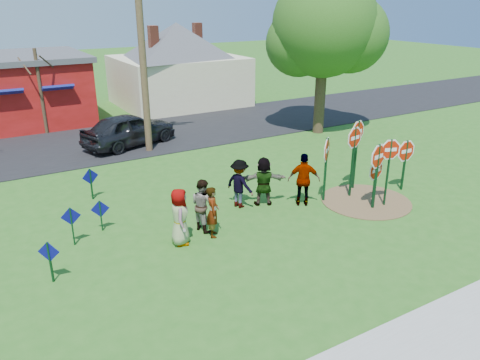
{
  "coord_description": "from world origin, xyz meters",
  "views": [
    {
      "loc": [
        -7.28,
        -12.04,
        6.84
      ],
      "look_at": [
        0.05,
        0.43,
        1.23
      ],
      "focal_mm": 35.0,
      "sensor_mm": 36.0,
      "label": 1
    }
  ],
  "objects_px": {
    "stop_sign_b": "(354,144)",
    "person_b": "(213,212)",
    "suv": "(129,129)",
    "utility_pole": "(141,33)",
    "stop_sign_c": "(390,157)",
    "stop_sign_d": "(357,138)",
    "stop_sign_a": "(378,162)",
    "person_a": "(180,217)",
    "leafy_tree": "(326,30)"
  },
  "relations": [
    {
      "from": "stop_sign_d",
      "to": "stop_sign_c",
      "type": "bearing_deg",
      "value": -110.94
    },
    {
      "from": "utility_pole",
      "to": "leafy_tree",
      "type": "xyz_separation_m",
      "value": [
        9.31,
        -1.48,
        -0.08
      ]
    },
    {
      "from": "stop_sign_a",
      "to": "stop_sign_c",
      "type": "distance_m",
      "value": 0.54
    },
    {
      "from": "stop_sign_a",
      "to": "stop_sign_d",
      "type": "bearing_deg",
      "value": 55.57
    },
    {
      "from": "stop_sign_c",
      "to": "leafy_tree",
      "type": "bearing_deg",
      "value": 82.45
    },
    {
      "from": "utility_pole",
      "to": "person_b",
      "type": "bearing_deg",
      "value": -98.17
    },
    {
      "from": "stop_sign_b",
      "to": "person_b",
      "type": "relative_size",
      "value": 1.72
    },
    {
      "from": "stop_sign_b",
      "to": "leafy_tree",
      "type": "xyz_separation_m",
      "value": [
        4.86,
        7.59,
        3.33
      ]
    },
    {
      "from": "stop_sign_a",
      "to": "stop_sign_b",
      "type": "relative_size",
      "value": 0.89
    },
    {
      "from": "stop_sign_b",
      "to": "suv",
      "type": "distance_m",
      "value": 11.53
    },
    {
      "from": "stop_sign_b",
      "to": "utility_pole",
      "type": "bearing_deg",
      "value": 105.21
    },
    {
      "from": "stop_sign_a",
      "to": "utility_pole",
      "type": "height_order",
      "value": "utility_pole"
    },
    {
      "from": "person_a",
      "to": "stop_sign_a",
      "type": "bearing_deg",
      "value": -79.22
    },
    {
      "from": "stop_sign_a",
      "to": "suv",
      "type": "relative_size",
      "value": 0.52
    },
    {
      "from": "stop_sign_b",
      "to": "leafy_tree",
      "type": "height_order",
      "value": "leafy_tree"
    },
    {
      "from": "stop_sign_a",
      "to": "leafy_tree",
      "type": "relative_size",
      "value": 0.3
    },
    {
      "from": "stop_sign_b",
      "to": "person_a",
      "type": "bearing_deg",
      "value": 170.15
    },
    {
      "from": "stop_sign_b",
      "to": "stop_sign_d",
      "type": "xyz_separation_m",
      "value": [
        0.63,
        0.51,
        0.03
      ]
    },
    {
      "from": "stop_sign_c",
      "to": "person_b",
      "type": "height_order",
      "value": "stop_sign_c"
    },
    {
      "from": "stop_sign_d",
      "to": "person_b",
      "type": "relative_size",
      "value": 1.75
    },
    {
      "from": "suv",
      "to": "utility_pole",
      "type": "xyz_separation_m",
      "value": [
        0.53,
        -1.26,
        4.57
      ]
    },
    {
      "from": "stop_sign_b",
      "to": "stop_sign_d",
      "type": "height_order",
      "value": "stop_sign_d"
    },
    {
      "from": "person_b",
      "to": "stop_sign_b",
      "type": "bearing_deg",
      "value": -62.65
    },
    {
      "from": "stop_sign_b",
      "to": "person_a",
      "type": "height_order",
      "value": "stop_sign_b"
    },
    {
      "from": "stop_sign_d",
      "to": "person_a",
      "type": "relative_size",
      "value": 1.62
    },
    {
      "from": "stop_sign_a",
      "to": "utility_pole",
      "type": "distance_m",
      "value": 11.79
    },
    {
      "from": "stop_sign_d",
      "to": "stop_sign_b",
      "type": "bearing_deg",
      "value": -157.18
    },
    {
      "from": "utility_pole",
      "to": "person_a",
      "type": "bearing_deg",
      "value": -104.58
    },
    {
      "from": "person_b",
      "to": "utility_pole",
      "type": "bearing_deg",
      "value": 17.34
    },
    {
      "from": "stop_sign_c",
      "to": "leafy_tree",
      "type": "distance_m",
      "value": 10.48
    },
    {
      "from": "person_a",
      "to": "person_b",
      "type": "relative_size",
      "value": 1.08
    },
    {
      "from": "stop_sign_c",
      "to": "stop_sign_d",
      "type": "height_order",
      "value": "stop_sign_d"
    },
    {
      "from": "stop_sign_a",
      "to": "person_b",
      "type": "xyz_separation_m",
      "value": [
        -5.73,
        1.04,
        -0.9
      ]
    },
    {
      "from": "suv",
      "to": "utility_pole",
      "type": "relative_size",
      "value": 0.46
    },
    {
      "from": "person_b",
      "to": "suv",
      "type": "relative_size",
      "value": 0.34
    },
    {
      "from": "utility_pole",
      "to": "stop_sign_b",
      "type": "bearing_deg",
      "value": -63.86
    },
    {
      "from": "stop_sign_d",
      "to": "leafy_tree",
      "type": "height_order",
      "value": "leafy_tree"
    },
    {
      "from": "stop_sign_b",
      "to": "leafy_tree",
      "type": "relative_size",
      "value": 0.34
    },
    {
      "from": "stop_sign_a",
      "to": "suv",
      "type": "height_order",
      "value": "stop_sign_a"
    },
    {
      "from": "stop_sign_b",
      "to": "utility_pole",
      "type": "distance_m",
      "value": 10.66
    },
    {
      "from": "stop_sign_d",
      "to": "stop_sign_a",
      "type": "bearing_deg",
      "value": -127.47
    },
    {
      "from": "stop_sign_c",
      "to": "person_b",
      "type": "relative_size",
      "value": 1.59
    },
    {
      "from": "stop_sign_c",
      "to": "person_a",
      "type": "relative_size",
      "value": 1.47
    },
    {
      "from": "person_b",
      "to": "suv",
      "type": "height_order",
      "value": "suv"
    },
    {
      "from": "person_b",
      "to": "utility_pole",
      "type": "xyz_separation_m",
      "value": [
        1.33,
        9.26,
        4.62
      ]
    },
    {
      "from": "stop_sign_a",
      "to": "stop_sign_c",
      "type": "bearing_deg",
      "value": -15.13
    },
    {
      "from": "stop_sign_d",
      "to": "utility_pole",
      "type": "distance_m",
      "value": 10.52
    },
    {
      "from": "person_b",
      "to": "leafy_tree",
      "type": "height_order",
      "value": "leafy_tree"
    },
    {
      "from": "stop_sign_c",
      "to": "utility_pole",
      "type": "relative_size",
      "value": 0.25
    },
    {
      "from": "stop_sign_a",
      "to": "person_b",
      "type": "height_order",
      "value": "stop_sign_a"
    }
  ]
}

